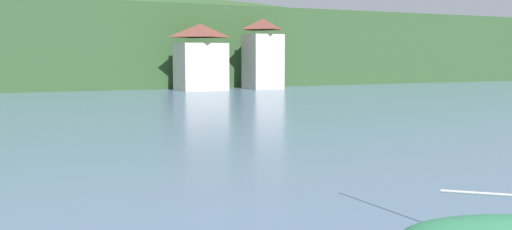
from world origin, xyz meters
TOP-DOWN VIEW (x-y plane):
  - wooded_hillside at (0.10, 144.93)m, footprint 352.00×67.98m
  - shore_building_west at (21.01, 100.86)m, footprint 7.34×6.30m
  - shore_building_westcentral at (31.52, 100.57)m, footprint 5.34×5.67m

SIDE VIEW (x-z plane):
  - shore_building_west at x=21.01m, z-range -0.15..10.03m
  - shore_building_westcentral at x=31.52m, z-range -0.17..11.07m
  - wooded_hillside at x=0.10m, z-range -9.87..21.38m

